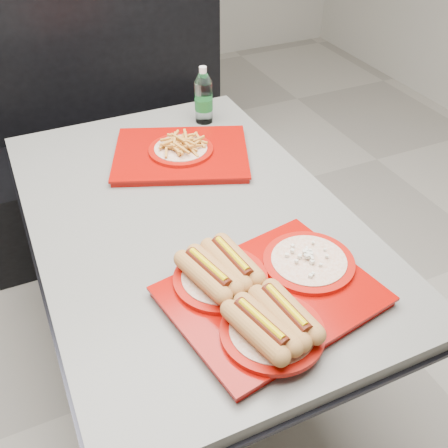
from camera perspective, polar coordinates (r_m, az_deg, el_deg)
name	(u,v)px	position (r m, az deg, el deg)	size (l,w,h in m)	color
ground	(196,366)	(2.11, -3.03, -15.18)	(6.00, 6.00, 0.00)	#A09A90
diner_table	(190,254)	(1.68, -3.68, -3.23)	(0.92, 1.42, 0.75)	black
booth_bench	(110,147)	(2.66, -12.35, 8.20)	(1.30, 0.57, 1.35)	black
tray_near	(264,292)	(1.27, 4.41, -7.34)	(0.54, 0.46, 0.11)	#960904
tray_far	(181,151)	(1.83, -4.71, 7.90)	(0.55, 0.50, 0.09)	#960904
water_bottle	(204,99)	(2.03, -2.24, 13.49)	(0.07, 0.07, 0.22)	silver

